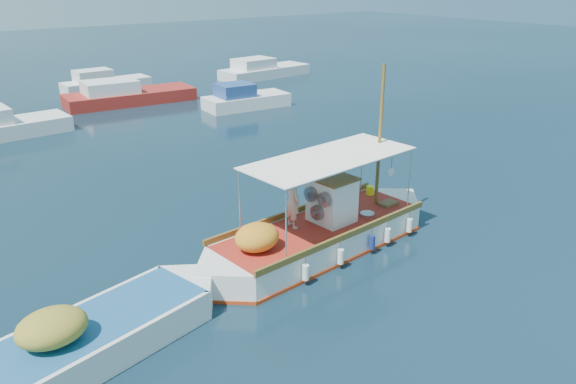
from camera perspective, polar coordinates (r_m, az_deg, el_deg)
ground at (r=18.68m, az=3.63°, el=-4.28°), size 160.00×160.00×0.00m
fishing_caique at (r=17.44m, az=3.18°, el=-4.39°), size 9.24×3.07×5.66m
dinghy at (r=13.78m, az=-19.28°, el=-14.06°), size 7.03×3.16×1.76m
bg_boat_nw at (r=33.05m, az=-27.24°, el=5.79°), size 6.59×2.81×1.80m
bg_boat_n at (r=38.76m, az=-16.11°, el=9.34°), size 8.45×3.43×1.80m
bg_boat_ne at (r=36.16m, az=-4.48°, el=9.28°), size 5.51×2.58×1.80m
bg_boat_e at (r=47.06m, az=-2.60°, el=12.17°), size 7.89×3.22×1.80m
bg_boat_far_n at (r=43.46m, az=-18.17°, el=10.36°), size 6.28×2.24×1.80m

